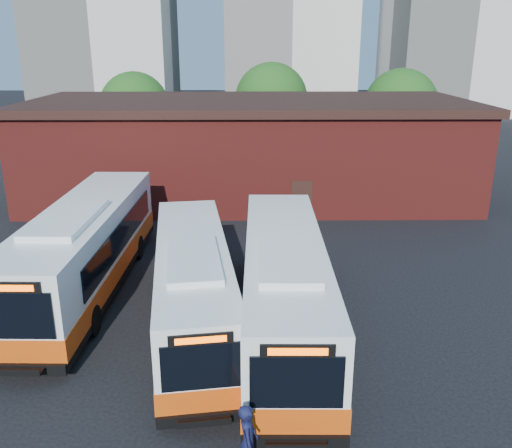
{
  "coord_description": "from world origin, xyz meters",
  "views": [
    {
      "loc": [
        0.0,
        -16.12,
        9.8
      ],
      "look_at": [
        0.26,
        5.18,
        2.73
      ],
      "focal_mm": 38.0,
      "sensor_mm": 36.0,
      "label": 1
    }
  ],
  "objects_px": {
    "transit_worker": "(248,442)",
    "bus_midwest": "(193,288)",
    "bus_mideast": "(284,290)",
    "bus_west": "(85,252)"
  },
  "relations": [
    {
      "from": "transit_worker",
      "to": "bus_midwest",
      "type": "bearing_deg",
      "value": 13.94
    },
    {
      "from": "bus_mideast",
      "to": "transit_worker",
      "type": "height_order",
      "value": "bus_mideast"
    },
    {
      "from": "bus_mideast",
      "to": "transit_worker",
      "type": "xyz_separation_m",
      "value": [
        -1.27,
        -6.9,
        -0.64
      ]
    },
    {
      "from": "bus_midwest",
      "to": "transit_worker",
      "type": "relative_size",
      "value": 6.29
    },
    {
      "from": "bus_midwest",
      "to": "transit_worker",
      "type": "bearing_deg",
      "value": -82.74
    },
    {
      "from": "bus_west",
      "to": "transit_worker",
      "type": "relative_size",
      "value": 7.13
    },
    {
      "from": "bus_midwest",
      "to": "bus_mideast",
      "type": "height_order",
      "value": "bus_mideast"
    },
    {
      "from": "bus_west",
      "to": "bus_midwest",
      "type": "xyz_separation_m",
      "value": [
        4.74,
        -3.15,
        -0.21
      ]
    },
    {
      "from": "bus_west",
      "to": "transit_worker",
      "type": "distance_m",
      "value": 12.43
    },
    {
      "from": "bus_mideast",
      "to": "transit_worker",
      "type": "relative_size",
      "value": 6.74
    }
  ]
}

